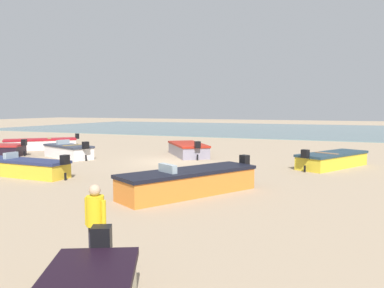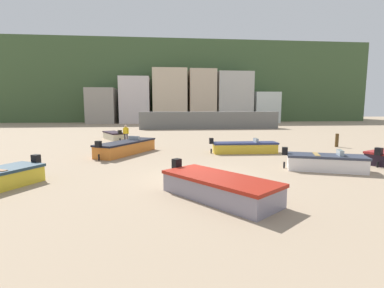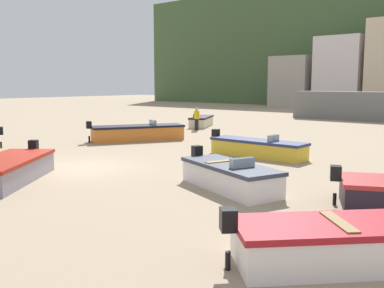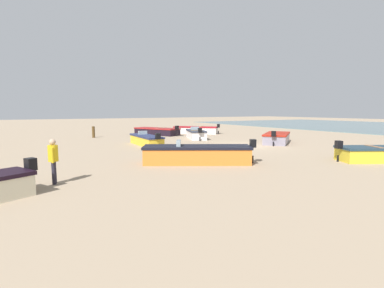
{
  "view_description": "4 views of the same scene",
  "coord_description": "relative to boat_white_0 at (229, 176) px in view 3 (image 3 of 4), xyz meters",
  "views": [
    {
      "loc": [
        -9.74,
        19.74,
        3.06
      ],
      "look_at": [
        -1.9,
        1.42,
        1.21
      ],
      "focal_mm": 36.19,
      "sensor_mm": 36.0,
      "label": 1
    },
    {
      "loc": [
        -1.66,
        -12.5,
        3.22
      ],
      "look_at": [
        -0.04,
        4.16,
        1.05
      ],
      "focal_mm": 26.47,
      "sensor_mm": 36.0,
      "label": 2
    },
    {
      "loc": [
        14.15,
        -9.97,
        3.28
      ],
      "look_at": [
        1.51,
        5.25,
        0.53
      ],
      "focal_mm": 40.86,
      "sensor_mm": 36.0,
      "label": 3
    },
    {
      "loc": [
        -16.37,
        14.49,
        2.62
      ],
      "look_at": [
        -0.8,
        5.63,
        0.51
      ],
      "focal_mm": 26.66,
      "sensor_mm": 36.0,
      "label": 4
    }
  ],
  "objects": [
    {
      "name": "ground_plane",
      "position": [
        -6.53,
        -1.02,
        -0.42
      ],
      "size": [
        160.0,
        160.0,
        0.0
      ],
      "primitive_type": "plane",
      "color": "tan"
    },
    {
      "name": "townhouse_far_left",
      "position": [
        -20.76,
        46.42,
        3.09
      ],
      "size": [
        5.55,
        6.89,
        7.02
      ],
      "primitive_type": "cube",
      "color": "#A49B8F",
      "rests_on": "ground"
    },
    {
      "name": "townhouse_left",
      "position": [
        -14.08,
        45.66,
        4.21
      ],
      "size": [
        5.93,
        5.36,
        9.27
      ],
      "primitive_type": "cube",
      "color": "silver",
      "rests_on": "ground"
    },
    {
      "name": "boat_white_0",
      "position": [
        0.0,
        0.0,
        0.0
      ],
      "size": [
        4.09,
        2.65,
        1.13
      ],
      "rotation": [
        0.0,
        0.0,
        4.35
      ],
      "color": "silver",
      "rests_on": "ground"
    },
    {
      "name": "boat_yellow_1",
      "position": [
        -2.55,
        5.88,
        -0.02
      ],
      "size": [
        4.84,
        1.31,
        1.09
      ],
      "rotation": [
        0.0,
        0.0,
        4.69
      ],
      "color": "gold",
      "rests_on": "ground"
    },
    {
      "name": "boat_white_3",
      "position": [
        5.22,
        -3.06,
        -0.01
      ],
      "size": [
        4.56,
        4.62,
        1.12
      ],
      "rotation": [
        0.0,
        0.0,
        5.51
      ],
      "color": "white",
      "rests_on": "ground"
    },
    {
      "name": "boat_orange_5",
      "position": [
        -10.85,
        6.31,
        0.03
      ],
      "size": [
        3.88,
        5.36,
        1.2
      ],
      "rotation": [
        0.0,
        0.0,
        5.78
      ],
      "color": "orange",
      "rests_on": "ground"
    },
    {
      "name": "boat_cream_6",
      "position": [
        -13.26,
        15.27,
        -0.02
      ],
      "size": [
        2.78,
        3.9,
        1.09
      ],
      "rotation": [
        0.0,
        0.0,
        0.46
      ],
      "color": "beige",
      "rests_on": "ground"
    },
    {
      "name": "boat_grey_7",
      "position": [
        -6.3,
        -3.92,
        -0.01
      ],
      "size": [
        4.07,
        4.53,
        1.12
      ],
      "rotation": [
        0.0,
        0.0,
        3.8
      ],
      "color": "gray",
      "rests_on": "ground"
    },
    {
      "name": "beach_walker_foreground",
      "position": [
        -11.73,
        12.81,
        0.53
      ],
      "size": [
        0.54,
        0.39,
        1.62
      ],
      "rotation": [
        0.0,
        0.0,
        2.99
      ],
      "color": "#25222D",
      "rests_on": "ground"
    }
  ]
}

